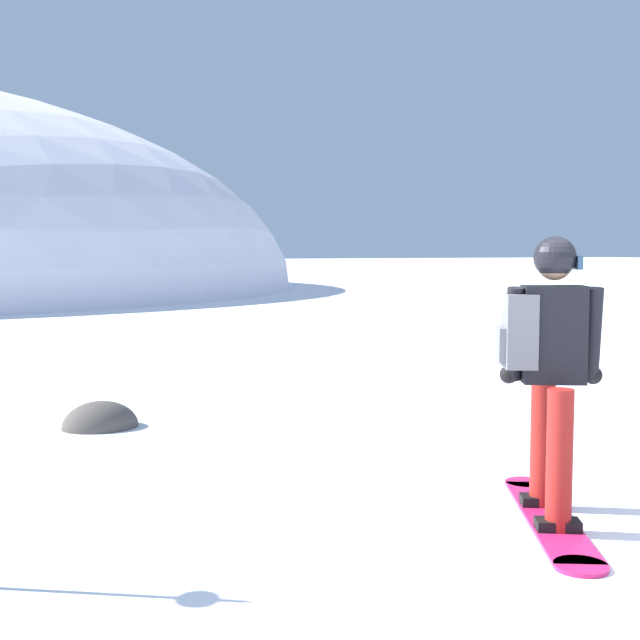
# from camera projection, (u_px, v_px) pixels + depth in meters

# --- Properties ---
(ground_plane) EXTENTS (300.00, 300.00, 0.00)m
(ground_plane) POSITION_uv_depth(u_px,v_px,m) (638.00, 565.00, 4.40)
(ground_plane) COLOR white
(snowboarder_main) EXTENTS (1.06, 1.63, 1.71)m
(snowboarder_main) POSITION_uv_depth(u_px,v_px,m) (547.00, 370.00, 5.05)
(snowboarder_main) COLOR #D11E5B
(snowboarder_main) RESTS_ON ground
(rock_small) EXTENTS (0.70, 0.60, 0.49)m
(rock_small) POSITION_uv_depth(u_px,v_px,m) (100.00, 427.00, 7.82)
(rock_small) COLOR #4C4742
(rock_small) RESTS_ON ground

